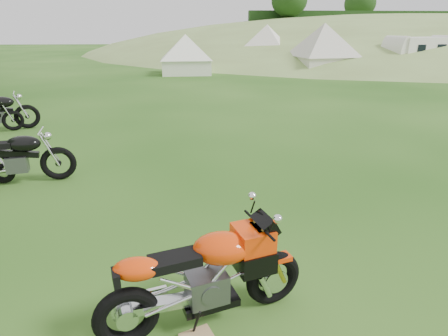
{
  "coord_description": "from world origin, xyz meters",
  "views": [
    {
      "loc": [
        -0.3,
        -4.59,
        2.58
      ],
      "look_at": [
        0.09,
        0.4,
        0.69
      ],
      "focal_mm": 30.0,
      "sensor_mm": 36.0,
      "label": 1
    }
  ],
  "objects_px": {
    "sport_motorcycle": "(204,270)",
    "caravan": "(419,54)",
    "tent_right": "(323,49)",
    "tent_left": "(186,53)",
    "tent_mid": "(266,46)",
    "vintage_moto_b": "(14,157)"
  },
  "relations": [
    {
      "from": "sport_motorcycle",
      "to": "caravan",
      "type": "xyz_separation_m",
      "value": [
        13.54,
        19.75,
        0.47
      ]
    },
    {
      "from": "sport_motorcycle",
      "to": "tent_right",
      "type": "height_order",
      "value": "tent_right"
    },
    {
      "from": "tent_left",
      "to": "tent_right",
      "type": "height_order",
      "value": "tent_right"
    },
    {
      "from": "sport_motorcycle",
      "to": "tent_mid",
      "type": "xyz_separation_m",
      "value": [
        5.05,
        24.23,
        0.79
      ]
    },
    {
      "from": "sport_motorcycle",
      "to": "tent_right",
      "type": "xyz_separation_m",
      "value": [
        7.63,
        19.91,
        0.81
      ]
    },
    {
      "from": "tent_mid",
      "to": "tent_right",
      "type": "xyz_separation_m",
      "value": [
        2.58,
        -4.31,
        0.02
      ]
    },
    {
      "from": "sport_motorcycle",
      "to": "tent_left",
      "type": "distance_m",
      "value": 19.95
    },
    {
      "from": "tent_left",
      "to": "sport_motorcycle",
      "type": "bearing_deg",
      "value": -90.77
    },
    {
      "from": "sport_motorcycle",
      "to": "tent_mid",
      "type": "relative_size",
      "value": 0.6
    },
    {
      "from": "sport_motorcycle",
      "to": "vintage_moto_b",
      "type": "height_order",
      "value": "sport_motorcycle"
    },
    {
      "from": "tent_left",
      "to": "caravan",
      "type": "height_order",
      "value": "tent_left"
    },
    {
      "from": "tent_right",
      "to": "sport_motorcycle",
      "type": "bearing_deg",
      "value": -120.03
    },
    {
      "from": "tent_mid",
      "to": "caravan",
      "type": "xyz_separation_m",
      "value": [
        8.49,
        -4.47,
        -0.32
      ]
    },
    {
      "from": "tent_left",
      "to": "tent_right",
      "type": "bearing_deg",
      "value": -2.29
    },
    {
      "from": "tent_right",
      "to": "tent_left",
      "type": "bearing_deg",
      "value": 170.77
    },
    {
      "from": "vintage_moto_b",
      "to": "caravan",
      "type": "relative_size",
      "value": 0.43
    },
    {
      "from": "tent_mid",
      "to": "sport_motorcycle",
      "type": "bearing_deg",
      "value": -77.97
    },
    {
      "from": "tent_left",
      "to": "caravan",
      "type": "distance_m",
      "value": 14.01
    },
    {
      "from": "vintage_moto_b",
      "to": "tent_left",
      "type": "distance_m",
      "value": 16.63
    },
    {
      "from": "tent_left",
      "to": "tent_right",
      "type": "relative_size",
      "value": 0.86
    },
    {
      "from": "tent_left",
      "to": "tent_right",
      "type": "xyz_separation_m",
      "value": [
        8.1,
        -0.02,
        0.19
      ]
    },
    {
      "from": "vintage_moto_b",
      "to": "tent_left",
      "type": "relative_size",
      "value": 0.69
    }
  ]
}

